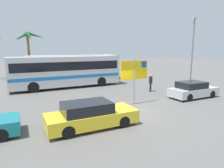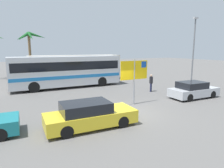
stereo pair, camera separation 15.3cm
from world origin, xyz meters
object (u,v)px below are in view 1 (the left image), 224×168
at_px(ferry_sign, 135,72).
at_px(car_yellow, 91,115).
at_px(pedestrian_near_sign, 151,82).
at_px(car_silver, 193,90).
at_px(bus_rear_coach, 75,67).
at_px(bus_front_coach, 67,70).

relative_size(ferry_sign, car_yellow, 0.70).
bearing_deg(pedestrian_near_sign, car_silver, -11.16).
xyz_separation_m(bus_rear_coach, ferry_sign, (0.57, -11.83, 0.54)).
distance_m(bus_rear_coach, pedestrian_near_sign, 10.01).
relative_size(bus_front_coach, ferry_sign, 3.40).
height_order(bus_front_coach, bus_rear_coach, same).
xyz_separation_m(ferry_sign, pedestrian_near_sign, (3.74, 2.83, -1.39)).
xyz_separation_m(ferry_sign, car_yellow, (-4.34, -2.49, -1.69)).
bearing_deg(car_silver, bus_front_coach, 132.69).
distance_m(ferry_sign, car_yellow, 5.28).
relative_size(ferry_sign, pedestrian_near_sign, 2.00).
xyz_separation_m(car_yellow, pedestrian_near_sign, (8.08, 5.32, 0.30)).
xyz_separation_m(bus_front_coach, car_silver, (7.83, -9.08, -1.15)).
distance_m(bus_front_coach, car_silver, 12.05).
height_order(bus_rear_coach, car_yellow, bus_rear_coach).
bearing_deg(bus_front_coach, car_silver, -49.24).
xyz_separation_m(ferry_sign, car_silver, (5.26, -0.63, -1.69)).
bearing_deg(ferry_sign, car_yellow, -151.42).
xyz_separation_m(bus_rear_coach, car_yellow, (-3.77, -14.32, -1.15)).
bearing_deg(car_silver, car_yellow, -167.08).
xyz_separation_m(bus_rear_coach, pedestrian_near_sign, (4.31, -9.00, -0.85)).
bearing_deg(bus_front_coach, car_yellow, -99.20).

